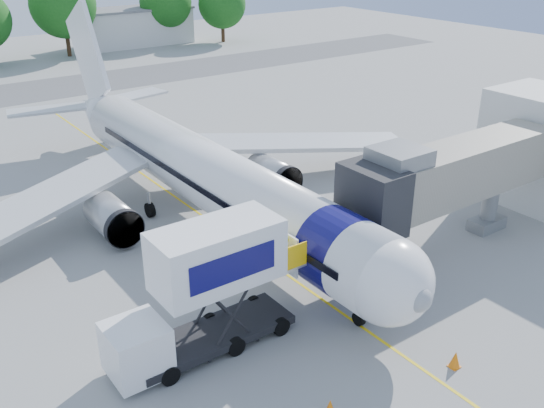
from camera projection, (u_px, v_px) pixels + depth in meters
ground at (241, 242)px, 33.76m from camera, size 160.00×160.00×0.00m
guidance_line at (241, 242)px, 33.76m from camera, size 0.15×70.00×0.01m
taxiway_strip at (25, 92)px, 64.67m from camera, size 120.00×10.00×0.01m
aircraft at (201, 171)px, 35.57m from camera, size 34.17×37.73×11.35m
jet_bridge at (444, 177)px, 31.08m from camera, size 13.90×3.20×6.60m
catering_hiloader at (204, 292)px, 24.11m from camera, size 8.50×2.44×5.50m
ground_tug at (461, 403)px, 21.28m from camera, size 3.94×2.67×1.44m
safety_cone_a at (455, 360)px, 24.05m from camera, size 0.46×0.46×0.73m
outbuilding_right at (135, 26)px, 90.04m from camera, size 16.40×7.40×5.30m
tree_e at (63, 5)px, 80.06m from camera, size 8.66×8.66×11.05m
tree_f at (165, 2)px, 89.70m from camera, size 7.70×7.70×9.82m
tree_g at (222, 4)px, 90.99m from camera, size 7.13×7.13×9.09m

